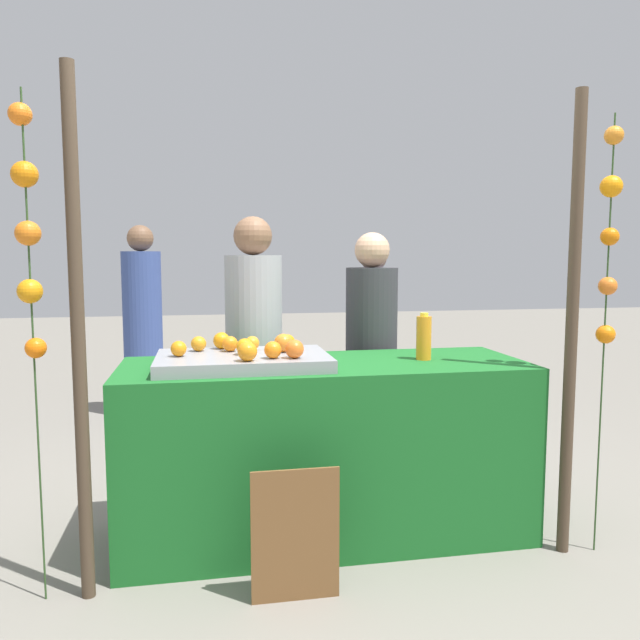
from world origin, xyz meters
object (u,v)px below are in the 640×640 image
object	(u,v)px
chalkboard_sign	(295,536)
orange_1	(295,349)
juice_bottle	(424,338)
vendor_right	(371,370)
stall_counter	(325,449)
vendor_left	(254,368)
orange_0	(230,344)

from	to	relation	value
chalkboard_sign	orange_1	bearing A→B (deg)	81.75
juice_bottle	vendor_right	bearing A→B (deg)	101.00
stall_counter	orange_1	distance (m)	0.61
vendor_left	orange_1	bearing A→B (deg)	-80.56
orange_0	juice_bottle	bearing A→B (deg)	-4.20
chalkboard_sign	vendor_right	size ratio (longest dim) A/B	0.37
vendor_left	orange_0	bearing A→B (deg)	-107.26
stall_counter	vendor_right	bearing A→B (deg)	55.94
stall_counter	vendor_left	world-z (taller)	vendor_left
vendor_right	vendor_left	bearing A→B (deg)	-178.63
orange_0	vendor_left	world-z (taller)	vendor_left
orange_1	vendor_right	xyz separation A→B (m)	(0.58, 0.79, -0.26)
juice_bottle	chalkboard_sign	world-z (taller)	juice_bottle
vendor_right	chalkboard_sign	bearing A→B (deg)	-118.56
stall_counter	chalkboard_sign	world-z (taller)	stall_counter
vendor_left	vendor_right	distance (m)	0.71
stall_counter	vendor_right	distance (m)	0.77
juice_bottle	vendor_right	xyz separation A→B (m)	(-0.12, 0.60, -0.28)
orange_1	vendor_right	world-z (taller)	vendor_right
juice_bottle	chalkboard_sign	distance (m)	1.20
juice_bottle	vendor_left	size ratio (longest dim) A/B	0.15
orange_1	vendor_right	bearing A→B (deg)	53.37
chalkboard_sign	stall_counter	bearing A→B (deg)	67.63
stall_counter	orange_0	xyz separation A→B (m)	(-0.47, 0.07, 0.54)
orange_0	vendor_right	bearing A→B (deg)	31.07
stall_counter	vendor_left	bearing A→B (deg)	118.51
juice_bottle	chalkboard_sign	xyz separation A→B (m)	(-0.76, -0.58, -0.73)
vendor_left	stall_counter	bearing A→B (deg)	-61.49
orange_0	vendor_left	size ratio (longest dim) A/B	0.05
juice_bottle	chalkboard_sign	size ratio (longest dim) A/B	0.42
orange_0	vendor_left	distance (m)	0.57
stall_counter	vendor_left	size ratio (longest dim) A/B	1.23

